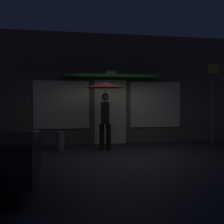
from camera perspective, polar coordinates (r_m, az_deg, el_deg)
name	(u,v)px	position (r m, az deg, el deg)	size (l,w,h in m)	color
ground_plane	(126,155)	(8.39, 2.58, -8.03)	(18.00, 18.00, 0.00)	#26262B
building_facade	(109,89)	(10.55, -0.50, 4.28)	(9.78, 1.00, 3.78)	brown
person_with_umbrella	(105,96)	(9.01, -1.30, 3.04)	(1.18, 1.18, 2.05)	black
street_sign_post	(213,98)	(10.71, 18.47, 2.49)	(0.40, 0.07, 2.80)	#595B60
sidewalk_bollard	(60,141)	(9.14, -9.78, -5.44)	(0.25, 0.25, 0.56)	slate
sidewalk_bollard_2	(34,140)	(9.42, -14.42, -5.15)	(0.29, 0.29, 0.60)	#B2A899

